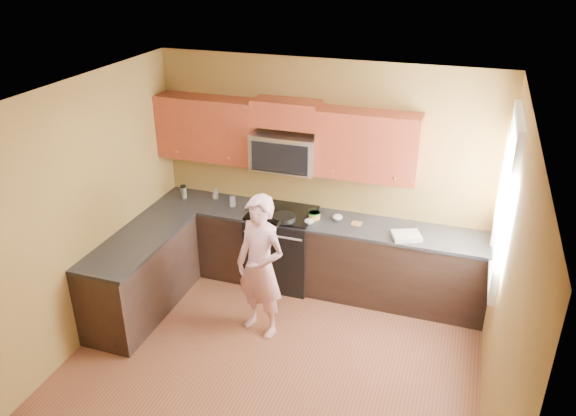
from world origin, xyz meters
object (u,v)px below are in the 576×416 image
at_px(butter_tub, 314,218).
at_px(frying_pan, 284,220).
at_px(microwave, 285,169).
at_px(woman, 260,267).
at_px(travel_mug, 184,198).
at_px(stove, 282,247).

bearing_deg(butter_tub, frying_pan, -146.04).
xyz_separation_m(microwave, frying_pan, (0.09, -0.32, -0.50)).
bearing_deg(woman, frying_pan, 108.77).
relative_size(microwave, butter_tub, 5.54).
bearing_deg(frying_pan, butter_tub, 32.76).
xyz_separation_m(microwave, butter_tub, (0.39, -0.11, -0.53)).
bearing_deg(butter_tub, travel_mug, 179.11).
height_order(woman, butter_tub, woman).
distance_m(microwave, travel_mug, 1.42).
bearing_deg(frying_pan, microwave, 104.36).
height_order(frying_pan, butter_tub, frying_pan).
bearing_deg(woman, butter_tub, 91.53).
relative_size(stove, woman, 0.60).
bearing_deg(woman, stove, 113.62).
relative_size(stove, microwave, 1.25).
distance_m(stove, travel_mug, 1.39).
xyz_separation_m(woman, frying_pan, (-0.02, 0.80, 0.16)).
bearing_deg(stove, travel_mug, 178.34).
xyz_separation_m(stove, frying_pan, (0.09, -0.19, 0.47)).
bearing_deg(stove, frying_pan, -65.41).
relative_size(woman, frying_pan, 3.33).
xyz_separation_m(stove, travel_mug, (-1.32, 0.04, 0.45)).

